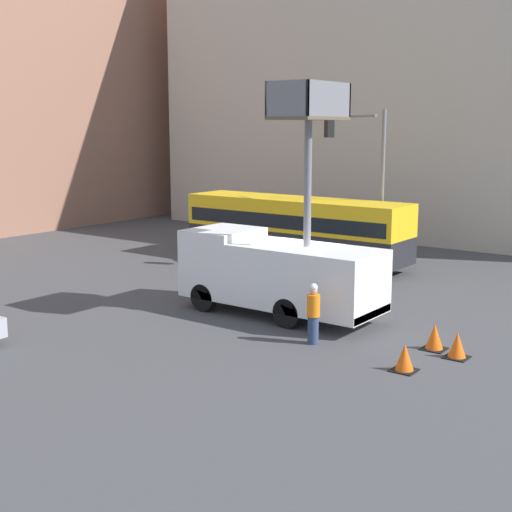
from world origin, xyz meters
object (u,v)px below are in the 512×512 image
(road_worker_directing, at_px, (358,276))
(traffic_cone_near_truck, at_px, (434,337))
(city_bus, at_px, (295,225))
(traffic_cone_mid_road, at_px, (457,346))
(utility_truck, at_px, (278,268))
(traffic_cone_far_side, at_px, (405,358))
(traffic_light_pole, at_px, (365,165))
(road_worker_near_truck, at_px, (313,314))

(road_worker_directing, xyz_separation_m, traffic_cone_near_truck, (-4.05, -4.68, -0.51))
(city_bus, relative_size, traffic_cone_mid_road, 14.98)
(road_worker_directing, distance_m, traffic_cone_near_truck, 6.21)
(utility_truck, xyz_separation_m, city_bus, (8.01, 4.60, 0.15))
(road_worker_directing, relative_size, traffic_cone_far_side, 2.41)
(utility_truck, height_order, city_bus, utility_truck)
(city_bus, distance_m, traffic_cone_mid_road, 14.25)
(city_bus, distance_m, traffic_light_pole, 4.31)
(city_bus, height_order, traffic_cone_near_truck, city_bus)
(road_worker_near_truck, bearing_deg, traffic_cone_far_side, 1.34)
(utility_truck, relative_size, city_bus, 0.70)
(traffic_light_pole, height_order, road_worker_near_truck, traffic_light_pole)
(road_worker_directing, distance_m, traffic_cone_mid_road, 7.05)
(city_bus, xyz_separation_m, traffic_light_pole, (0.69, -3.15, 2.85))
(utility_truck, bearing_deg, traffic_light_pole, 9.47)
(road_worker_directing, bearing_deg, traffic_light_pole, 22.03)
(utility_truck, xyz_separation_m, traffic_cone_far_side, (-2.62, -5.82, -1.28))
(road_worker_near_truck, bearing_deg, city_bus, 137.58)
(utility_truck, bearing_deg, traffic_cone_far_side, -114.20)
(road_worker_near_truck, relative_size, road_worker_directing, 1.03)
(traffic_cone_mid_road, bearing_deg, traffic_cone_far_side, 158.95)
(utility_truck, height_order, traffic_cone_mid_road, utility_truck)
(road_worker_near_truck, height_order, traffic_cone_far_side, road_worker_near_truck)
(traffic_cone_far_side, bearing_deg, city_bus, 44.46)
(road_worker_near_truck, distance_m, traffic_cone_mid_road, 4.10)
(traffic_cone_near_truck, distance_m, traffic_cone_far_side, 2.18)
(road_worker_directing, bearing_deg, traffic_cone_far_side, -146.72)
(utility_truck, bearing_deg, road_worker_directing, -16.15)
(traffic_light_pole, distance_m, traffic_cone_near_truck, 12.38)
(traffic_light_pole, xyz_separation_m, traffic_cone_near_truck, (-9.13, -7.18, -4.27))
(city_bus, height_order, road_worker_directing, city_bus)
(city_bus, distance_m, road_worker_directing, 7.21)
(traffic_light_pole, distance_m, traffic_cone_far_side, 14.11)
(city_bus, height_order, traffic_cone_far_side, city_bus)
(traffic_light_pole, bearing_deg, traffic_cone_far_side, -147.26)
(utility_truck, height_order, traffic_cone_near_truck, utility_truck)
(utility_truck, distance_m, traffic_cone_near_truck, 5.88)
(traffic_cone_far_side, bearing_deg, road_worker_near_truck, 79.63)
(traffic_cone_mid_road, bearing_deg, city_bus, 51.71)
(utility_truck, distance_m, traffic_cone_mid_road, 6.70)
(city_bus, distance_m, traffic_cone_far_side, 14.95)
(traffic_cone_near_truck, distance_m, traffic_cone_mid_road, 0.87)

